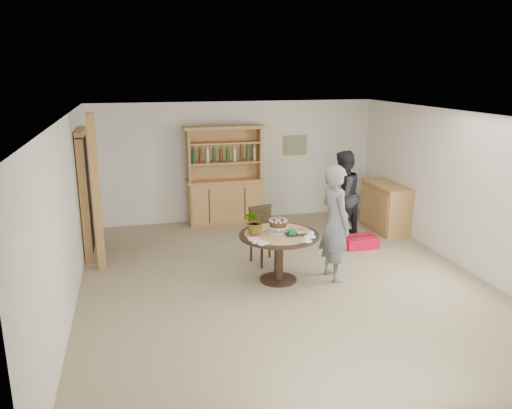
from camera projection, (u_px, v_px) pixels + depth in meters
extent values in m
plane|color=tan|center=(284.00, 282.00, 7.59)|extent=(7.00, 7.00, 0.00)
cube|color=white|center=(236.00, 161.00, 10.54)|extent=(6.00, 0.04, 2.50)
cube|color=white|center=(415.00, 312.00, 3.98)|extent=(6.00, 0.04, 2.50)
cube|color=white|center=(67.00, 217.00, 6.56)|extent=(0.04, 7.00, 2.50)
cube|color=white|center=(464.00, 191.00, 7.96)|extent=(0.04, 7.00, 2.50)
cube|color=white|center=(286.00, 116.00, 6.94)|extent=(6.00, 7.00, 0.04)
cube|color=tan|center=(295.00, 145.00, 10.74)|extent=(0.52, 0.03, 0.42)
cube|color=#59724C|center=(295.00, 145.00, 10.72)|extent=(0.44, 0.02, 0.34)
cube|color=black|center=(85.00, 195.00, 8.50)|extent=(0.10, 0.90, 2.10)
cube|color=tan|center=(84.00, 203.00, 8.04)|extent=(0.12, 0.10, 2.10)
cube|color=tan|center=(89.00, 189.00, 8.97)|extent=(0.12, 0.10, 2.10)
cube|color=tan|center=(81.00, 132.00, 8.22)|extent=(0.12, 1.10, 0.10)
cube|color=tan|center=(96.00, 194.00, 7.76)|extent=(0.12, 0.12, 2.50)
cube|color=tan|center=(225.00, 202.00, 10.44)|extent=(1.50, 0.50, 0.90)
cube|color=tan|center=(224.00, 180.00, 10.31)|extent=(1.56, 0.54, 0.04)
cube|color=tan|center=(223.00, 153.00, 10.26)|extent=(1.50, 0.04, 1.06)
cube|color=tan|center=(189.00, 155.00, 9.95)|extent=(0.04, 0.34, 1.06)
cube|color=tan|center=(259.00, 153.00, 10.29)|extent=(0.04, 0.34, 1.06)
cube|color=tan|center=(225.00, 162.00, 10.17)|extent=(1.44, 0.32, 0.03)
cube|color=tan|center=(224.00, 143.00, 10.06)|extent=(1.44, 0.32, 0.03)
cube|color=tan|center=(224.00, 127.00, 9.98)|extent=(1.62, 0.40, 0.06)
cylinder|color=#194C1E|center=(197.00, 156.00, 10.00)|extent=(0.07, 0.07, 0.28)
cylinder|color=#4C2D14|center=(205.00, 156.00, 10.03)|extent=(0.07, 0.07, 0.28)
cylinder|color=#B2BFB2|center=(213.00, 155.00, 10.07)|extent=(0.07, 0.07, 0.28)
cylinder|color=#194C1E|center=(221.00, 155.00, 10.11)|extent=(0.07, 0.07, 0.28)
cylinder|color=#4C2D14|center=(228.00, 155.00, 10.15)|extent=(0.07, 0.07, 0.28)
cylinder|color=#B2BFB2|center=(236.00, 154.00, 10.18)|extent=(0.07, 0.07, 0.28)
cylinder|color=#194C1E|center=(244.00, 154.00, 10.22)|extent=(0.07, 0.07, 0.28)
cylinder|color=#4C2D14|center=(251.00, 154.00, 10.26)|extent=(0.07, 0.07, 0.28)
cube|color=tan|center=(385.00, 208.00, 9.99)|extent=(0.50, 1.20, 0.90)
cube|color=tan|center=(387.00, 185.00, 9.86)|extent=(0.54, 1.26, 0.04)
cylinder|color=black|center=(279.00, 235.00, 7.46)|extent=(1.20, 1.20, 0.04)
cylinder|color=black|center=(279.00, 258.00, 7.56)|extent=(0.14, 0.14, 0.70)
cylinder|color=black|center=(278.00, 279.00, 7.65)|extent=(0.56, 0.56, 0.03)
cylinder|color=tan|center=(279.00, 234.00, 7.45)|extent=(1.04, 1.04, 0.01)
cube|color=black|center=(266.00, 237.00, 8.23)|extent=(0.52, 0.52, 0.04)
cube|color=black|center=(260.00, 220.00, 8.33)|extent=(0.41, 0.14, 0.46)
cube|color=black|center=(260.00, 207.00, 8.27)|extent=(0.42, 0.15, 0.05)
cube|color=black|center=(262.00, 255.00, 8.06)|extent=(0.03, 0.03, 0.44)
cube|color=black|center=(281.00, 252.00, 8.23)|extent=(0.03, 0.03, 0.44)
cube|color=black|center=(251.00, 249.00, 8.36)|extent=(0.04, 0.03, 0.44)
cube|color=black|center=(269.00, 245.00, 8.53)|extent=(0.04, 0.04, 0.44)
cylinder|color=white|center=(278.00, 232.00, 7.50)|extent=(0.28, 0.28, 0.01)
cylinder|color=white|center=(278.00, 229.00, 7.49)|extent=(0.05, 0.05, 0.08)
cylinder|color=white|center=(278.00, 226.00, 7.47)|extent=(0.30, 0.30, 0.01)
cylinder|color=#482514|center=(278.00, 223.00, 7.46)|extent=(0.26, 0.26, 0.09)
cylinder|color=white|center=(278.00, 220.00, 7.45)|extent=(0.08, 0.08, 0.01)
sphere|color=white|center=(286.00, 220.00, 7.48)|extent=(0.04, 0.04, 0.04)
sphere|color=white|center=(284.00, 219.00, 7.53)|extent=(0.04, 0.04, 0.04)
sphere|color=white|center=(280.00, 218.00, 7.56)|extent=(0.04, 0.04, 0.04)
sphere|color=white|center=(276.00, 218.00, 7.56)|extent=(0.04, 0.04, 0.04)
sphere|color=white|center=(272.00, 219.00, 7.53)|extent=(0.04, 0.04, 0.04)
sphere|color=white|center=(270.00, 220.00, 7.48)|extent=(0.04, 0.04, 0.04)
sphere|color=white|center=(270.00, 221.00, 7.42)|extent=(0.04, 0.04, 0.04)
sphere|color=white|center=(273.00, 222.00, 7.37)|extent=(0.04, 0.04, 0.04)
sphere|color=white|center=(276.00, 223.00, 7.34)|extent=(0.04, 0.04, 0.04)
sphere|color=white|center=(280.00, 223.00, 7.34)|extent=(0.04, 0.04, 0.04)
sphere|color=white|center=(284.00, 222.00, 7.37)|extent=(0.04, 0.04, 0.04)
sphere|color=white|center=(286.00, 221.00, 7.42)|extent=(0.04, 0.04, 0.04)
imported|color=#3F7233|center=(255.00, 220.00, 7.36)|extent=(0.47, 0.44, 0.42)
cube|color=black|center=(295.00, 234.00, 7.39)|extent=(0.30, 0.20, 0.01)
cube|color=#0C7331|center=(292.00, 232.00, 7.37)|extent=(0.10, 0.10, 0.06)
cube|color=#0C7331|center=(292.00, 230.00, 7.36)|extent=(0.11, 0.02, 0.01)
cylinder|color=white|center=(311.00, 237.00, 7.28)|extent=(0.15, 0.15, 0.01)
imported|color=white|center=(311.00, 234.00, 7.27)|extent=(0.10, 0.10, 0.08)
cylinder|color=white|center=(307.00, 241.00, 7.09)|extent=(0.15, 0.15, 0.01)
imported|color=white|center=(307.00, 238.00, 7.08)|extent=(0.08, 0.08, 0.07)
cube|color=white|center=(253.00, 239.00, 7.15)|extent=(0.14, 0.08, 0.03)
cube|color=white|center=(257.00, 241.00, 7.05)|extent=(0.16, 0.11, 0.03)
cube|color=white|center=(263.00, 243.00, 6.97)|extent=(0.16, 0.14, 0.03)
imported|color=slate|center=(335.00, 223.00, 7.52)|extent=(0.50, 0.70, 1.78)
imported|color=black|center=(342.00, 195.00, 9.40)|extent=(1.03, 0.98, 1.68)
cube|color=red|center=(360.00, 242.00, 9.07)|extent=(0.61, 0.42, 0.20)
cube|color=black|center=(360.00, 236.00, 9.04)|extent=(0.56, 0.06, 0.01)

